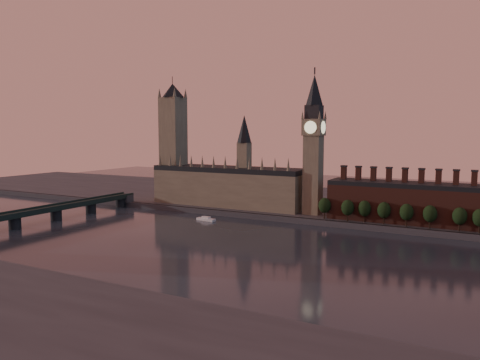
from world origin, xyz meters
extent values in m
plane|color=black|center=(0.00, 0.00, 0.00)|extent=(900.00, 900.00, 0.00)
cube|color=#434348|center=(0.00, 90.00, 2.00)|extent=(900.00, 4.00, 4.00)
cube|color=#434348|center=(0.00, 180.00, 2.00)|extent=(900.00, 180.00, 4.00)
cube|color=#80765B|center=(-65.00, 115.00, 18.00)|extent=(130.00, 30.00, 28.00)
cube|color=black|center=(-65.00, 115.00, 34.00)|extent=(130.00, 30.00, 4.00)
cube|color=#80765B|center=(-50.00, 115.00, 44.00)|extent=(9.00, 9.00, 24.00)
cone|color=black|center=(-50.00, 115.00, 67.00)|extent=(12.00, 12.00, 22.00)
cone|color=#80765B|center=(-124.00, 101.00, 41.00)|extent=(2.60, 2.60, 10.00)
cone|color=#80765B|center=(-113.27, 101.00, 41.00)|extent=(2.60, 2.60, 10.00)
cone|color=#80765B|center=(-102.55, 101.00, 41.00)|extent=(2.60, 2.60, 10.00)
cone|color=#80765B|center=(-91.82, 101.00, 41.00)|extent=(2.60, 2.60, 10.00)
cone|color=#80765B|center=(-81.09, 101.00, 41.00)|extent=(2.60, 2.60, 10.00)
cone|color=#80765B|center=(-70.36, 101.00, 41.00)|extent=(2.60, 2.60, 10.00)
cone|color=#80765B|center=(-59.64, 101.00, 41.00)|extent=(2.60, 2.60, 10.00)
cone|color=#80765B|center=(-48.91, 101.00, 41.00)|extent=(2.60, 2.60, 10.00)
cone|color=#80765B|center=(-38.18, 101.00, 41.00)|extent=(2.60, 2.60, 10.00)
cone|color=#80765B|center=(-27.45, 101.00, 41.00)|extent=(2.60, 2.60, 10.00)
cone|color=#80765B|center=(-16.73, 101.00, 41.00)|extent=(2.60, 2.60, 10.00)
cone|color=#80765B|center=(-6.00, 101.00, 41.00)|extent=(2.60, 2.60, 10.00)
cube|color=#80765B|center=(-120.00, 115.00, 49.00)|extent=(18.00, 18.00, 90.00)
cone|color=black|center=(-120.00, 115.00, 100.00)|extent=(24.00, 24.00, 12.00)
cylinder|color=#232326|center=(-120.00, 115.00, 106.00)|extent=(0.50, 0.50, 12.00)
cone|color=#80765B|center=(-128.00, 107.00, 98.00)|extent=(3.00, 3.00, 8.00)
cone|color=#80765B|center=(-112.00, 107.00, 98.00)|extent=(3.00, 3.00, 8.00)
cone|color=#80765B|center=(-128.00, 123.00, 98.00)|extent=(3.00, 3.00, 8.00)
cone|color=#80765B|center=(-112.00, 123.00, 98.00)|extent=(3.00, 3.00, 8.00)
cube|color=#80765B|center=(10.00, 110.00, 33.00)|extent=(12.00, 12.00, 58.00)
cube|color=#80765B|center=(10.00, 110.00, 68.00)|extent=(14.00, 14.00, 12.00)
cube|color=#232326|center=(10.00, 110.00, 79.00)|extent=(11.00, 11.00, 10.00)
cone|color=black|center=(10.00, 110.00, 95.00)|extent=(13.00, 13.00, 22.00)
cylinder|color=#232326|center=(10.00, 110.00, 108.50)|extent=(1.00, 1.00, 5.00)
cylinder|color=#F6EAB6|center=(10.00, 102.80, 68.00)|extent=(9.00, 0.50, 9.00)
cylinder|color=#F6EAB6|center=(10.00, 117.20, 68.00)|extent=(9.00, 0.50, 9.00)
cylinder|color=#F6EAB6|center=(2.80, 110.00, 68.00)|extent=(0.50, 9.00, 9.00)
cylinder|color=#F6EAB6|center=(17.20, 110.00, 68.00)|extent=(0.50, 9.00, 9.00)
cone|color=#80765B|center=(3.50, 103.50, 77.00)|extent=(2.00, 2.00, 6.00)
cone|color=#80765B|center=(16.50, 103.50, 77.00)|extent=(2.00, 2.00, 6.00)
cone|color=#80765B|center=(3.50, 116.50, 77.00)|extent=(2.00, 2.00, 6.00)
cone|color=#80765B|center=(16.50, 116.50, 77.00)|extent=(2.00, 2.00, 6.00)
cube|color=#592C22|center=(80.00, 110.00, 16.00)|extent=(110.00, 25.00, 24.00)
cube|color=black|center=(80.00, 110.00, 29.50)|extent=(110.00, 25.00, 3.00)
cube|color=#592C22|center=(33.00, 110.00, 35.50)|extent=(3.50, 3.50, 9.00)
cube|color=#232326|center=(33.00, 110.00, 40.50)|extent=(4.20, 4.20, 1.00)
cube|color=#592C22|center=(43.44, 110.00, 35.50)|extent=(3.50, 3.50, 9.00)
cube|color=#232326|center=(43.44, 110.00, 40.50)|extent=(4.20, 4.20, 1.00)
cube|color=#592C22|center=(53.89, 110.00, 35.50)|extent=(3.50, 3.50, 9.00)
cube|color=#232326|center=(53.89, 110.00, 40.50)|extent=(4.20, 4.20, 1.00)
cube|color=#592C22|center=(64.33, 110.00, 35.50)|extent=(3.50, 3.50, 9.00)
cube|color=#232326|center=(64.33, 110.00, 40.50)|extent=(4.20, 4.20, 1.00)
cube|color=#592C22|center=(74.78, 110.00, 35.50)|extent=(3.50, 3.50, 9.00)
cube|color=#232326|center=(74.78, 110.00, 40.50)|extent=(4.20, 4.20, 1.00)
cube|color=#592C22|center=(85.22, 110.00, 35.50)|extent=(3.50, 3.50, 9.00)
cube|color=#232326|center=(85.22, 110.00, 40.50)|extent=(4.20, 4.20, 1.00)
cube|color=#592C22|center=(95.67, 110.00, 35.50)|extent=(3.50, 3.50, 9.00)
cube|color=#232326|center=(95.67, 110.00, 40.50)|extent=(4.20, 4.20, 1.00)
cube|color=#592C22|center=(106.11, 110.00, 35.50)|extent=(3.50, 3.50, 9.00)
cube|color=#232326|center=(106.11, 110.00, 40.50)|extent=(4.20, 4.20, 1.00)
cube|color=#592C22|center=(116.56, 110.00, 35.50)|extent=(3.50, 3.50, 9.00)
cube|color=#232326|center=(116.56, 110.00, 40.50)|extent=(4.20, 4.20, 1.00)
cylinder|color=black|center=(24.02, 95.30, 7.00)|extent=(0.80, 0.80, 6.00)
ellipsoid|color=black|center=(24.02, 95.30, 13.50)|extent=(8.60, 8.60, 10.75)
cylinder|color=black|center=(40.80, 93.59, 7.00)|extent=(0.80, 0.80, 6.00)
ellipsoid|color=black|center=(40.80, 93.59, 13.50)|extent=(8.60, 8.60, 10.75)
cylinder|color=black|center=(51.76, 95.31, 7.00)|extent=(0.80, 0.80, 6.00)
ellipsoid|color=black|center=(51.76, 95.31, 13.50)|extent=(8.60, 8.60, 10.75)
cylinder|color=black|center=(64.66, 95.02, 7.00)|extent=(0.80, 0.80, 6.00)
ellipsoid|color=black|center=(64.66, 95.02, 13.50)|extent=(8.60, 8.60, 10.75)
cylinder|color=black|center=(79.00, 94.12, 7.00)|extent=(0.80, 0.80, 6.00)
ellipsoid|color=black|center=(79.00, 94.12, 13.50)|extent=(8.60, 8.60, 10.75)
cylinder|color=black|center=(92.99, 94.69, 7.00)|extent=(0.80, 0.80, 6.00)
ellipsoid|color=black|center=(92.99, 94.69, 13.50)|extent=(8.60, 8.60, 10.75)
cylinder|color=black|center=(109.99, 94.70, 7.00)|extent=(0.80, 0.80, 6.00)
ellipsoid|color=black|center=(109.99, 94.70, 13.50)|extent=(8.60, 8.60, 10.75)
cylinder|color=black|center=(120.98, 94.51, 7.00)|extent=(0.80, 0.80, 6.00)
ellipsoid|color=black|center=(120.98, 94.51, 13.50)|extent=(8.60, 8.60, 10.75)
cube|color=black|center=(-155.00, -5.00, 9.00)|extent=(12.00, 200.00, 2.50)
cube|color=black|center=(-160.50, -5.00, 10.90)|extent=(1.00, 200.00, 1.30)
cube|color=black|center=(-149.50, -5.00, 10.90)|extent=(1.00, 200.00, 1.30)
cube|color=#434348|center=(-155.00, 90.00, 7.00)|extent=(14.00, 8.00, 6.00)
cylinder|color=#232326|center=(-155.00, -17.00, 3.88)|extent=(8.00, 8.00, 7.75)
cylinder|color=#232326|center=(-155.00, 17.00, 3.88)|extent=(8.00, 8.00, 7.75)
cylinder|color=#232326|center=(-155.00, 51.00, 3.88)|extent=(8.00, 8.00, 7.75)
cylinder|color=#232326|center=(-155.00, 85.00, 3.88)|extent=(8.00, 8.00, 7.75)
cube|color=silver|center=(-56.73, 67.65, 0.86)|extent=(15.38, 5.90, 1.71)
cube|color=silver|center=(-56.73, 67.65, 2.36)|extent=(6.74, 3.90, 1.29)
camera|label=1|loc=(124.62, -217.91, 65.58)|focal=35.00mm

